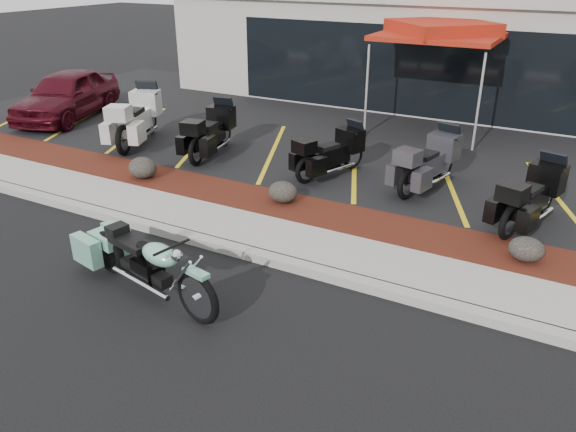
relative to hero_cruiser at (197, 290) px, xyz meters
The scene contains 18 objects.
ground 1.21m from the hero_cruiser, 113.93° to the left, with size 90.00×90.00×0.00m, color black.
curb 2.00m from the hero_cruiser, 103.14° to the left, with size 24.00×0.25×0.15m, color gray.
sidewalk 2.67m from the hero_cruiser, 99.68° to the left, with size 24.00×1.20×0.15m, color gray.
mulch_bed 3.85m from the hero_cruiser, 96.65° to the left, with size 24.00×1.20×0.16m, color #38180C.
upper_lot 9.22m from the hero_cruiser, 92.76° to the left, with size 26.00×9.60×0.15m, color black.
dealership_building 15.54m from the hero_cruiser, 91.64° to the left, with size 18.00×8.16×4.00m.
boulder_left 5.55m from the hero_cruiser, 139.31° to the left, with size 0.65×0.54×0.46m, color black.
boulder_mid 3.99m from the hero_cruiser, 102.36° to the left, with size 0.59×0.50×0.42m, color black.
boulder_right 5.21m from the hero_cruiser, 44.90° to the left, with size 0.56×0.46×0.40m, color black.
hero_cruiser is the anchor object (origin of this frame).
touring_white 8.97m from the hero_cruiser, 135.12° to the left, with size 2.53×0.96×1.47m, color silver, non-canonical shape.
touring_black_front 7.54m from the hero_cruiser, 121.73° to the left, with size 2.19×0.84×1.27m, color black, non-canonical shape.
touring_black_mid 6.40m from the hero_cruiser, 93.64° to the left, with size 1.98×0.76×1.15m, color black, non-canonical shape.
touring_grey 6.92m from the hero_cruiser, 76.70° to the left, with size 2.14×0.82×1.25m, color #323237, non-canonical shape.
touring_black_rear 6.88m from the hero_cruiser, 57.23° to the left, with size 2.08×0.80×1.21m, color black, non-canonical shape.
parked_car 11.69m from the hero_cruiser, 146.13° to the left, with size 1.66×4.11×1.40m, color #410913.
traffic_cone 8.61m from the hero_cruiser, 97.70° to the left, with size 0.33×0.33×0.49m, color red.
popup_canopy 10.78m from the hero_cruiser, 88.52° to the left, with size 3.89×3.89×2.90m.
Camera 1 is at (4.56, -6.03, 4.54)m, focal length 35.00 mm.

